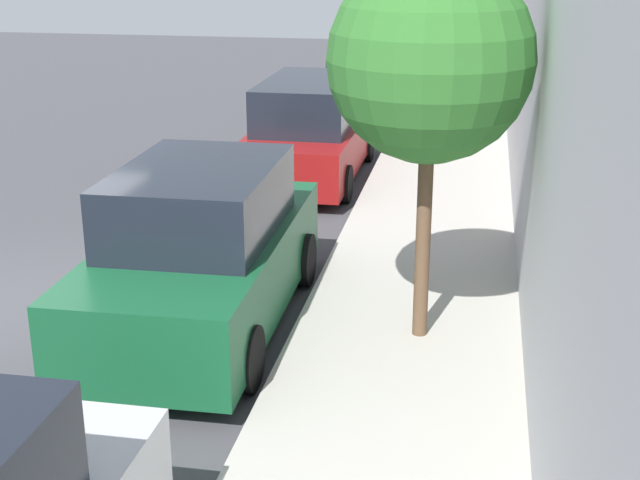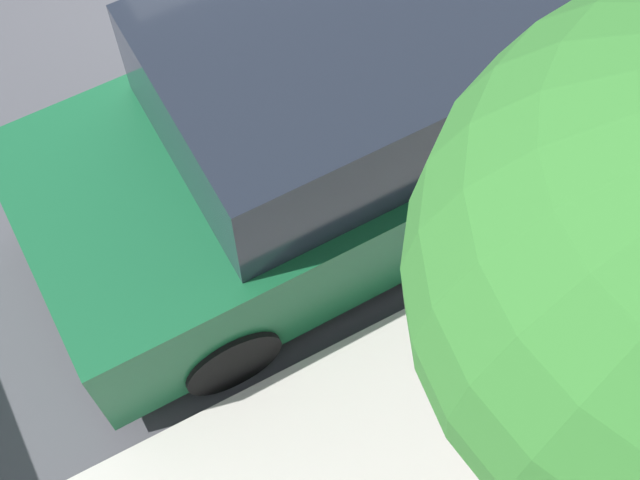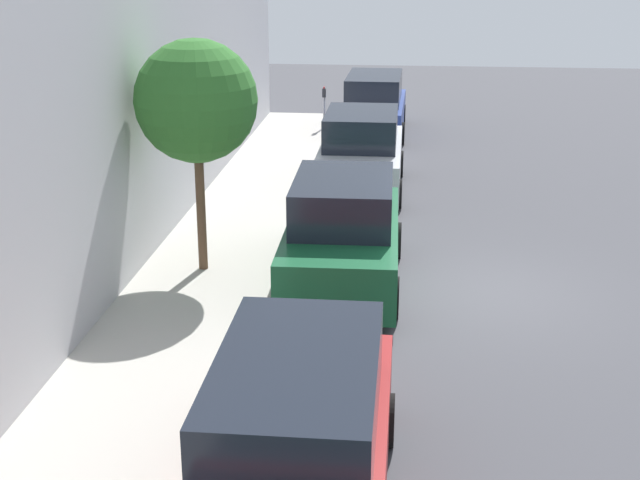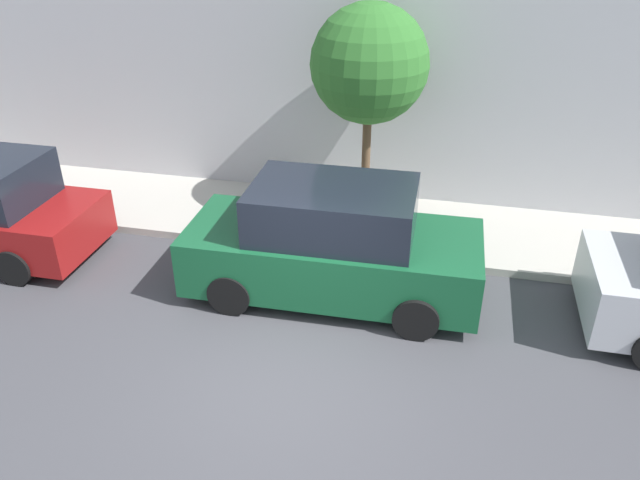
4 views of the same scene
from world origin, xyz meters
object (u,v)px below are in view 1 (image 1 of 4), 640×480
at_px(parked_suv_third, 202,252).
at_px(parked_minivan_fourth, 311,131).
at_px(street_tree, 430,60).
at_px(parked_sedan_fifth, 362,86).

xyz_separation_m(parked_suv_third, parked_minivan_fourth, (-0.03, 6.93, -0.01)).
xyz_separation_m(parked_minivan_fourth, street_tree, (2.64, -7.06, 2.34)).
height_order(parked_minivan_fourth, street_tree, street_tree).
height_order(parked_sedan_fifth, street_tree, street_tree).
bearing_deg(street_tree, parked_minivan_fourth, 110.52).
distance_m(parked_suv_third, street_tree, 3.50).
height_order(parked_suv_third, parked_sedan_fifth, parked_suv_third).
relative_size(parked_suv_third, parked_sedan_fifth, 1.07).
xyz_separation_m(parked_minivan_fourth, parked_sedan_fifth, (0.10, 6.51, -0.20)).
distance_m(parked_sedan_fifth, street_tree, 14.03).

